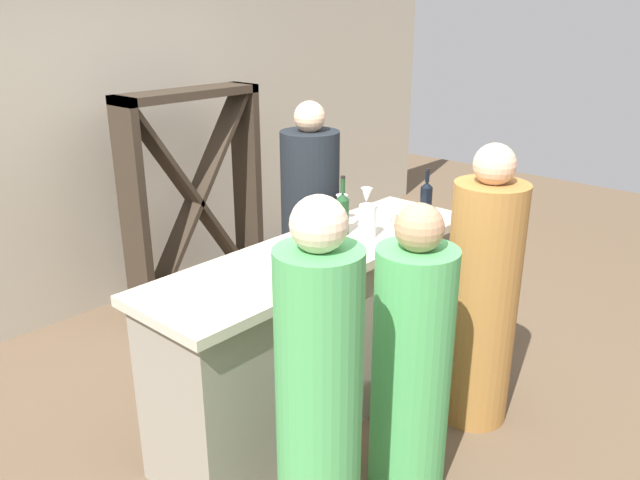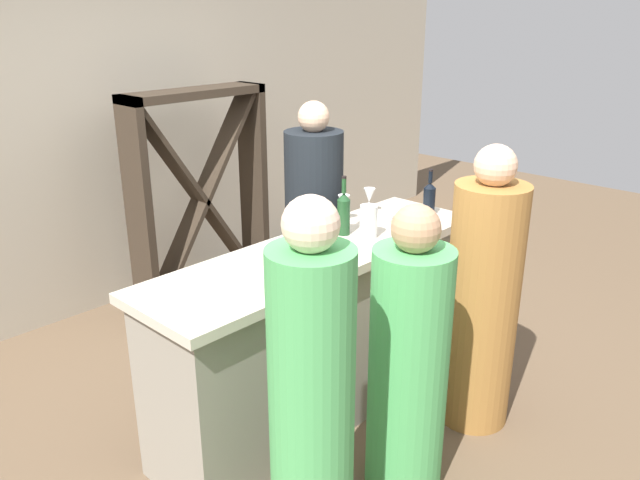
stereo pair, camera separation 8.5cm
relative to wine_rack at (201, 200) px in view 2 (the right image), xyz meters
name	(u,v)px [view 2 (the right image)]	position (x,y,z in m)	size (l,w,h in m)	color
ground_plane	(320,408)	(-0.44, -1.65, -0.82)	(12.00, 12.00, 0.00)	brown
back_wall	(100,122)	(-0.44, 0.55, 0.58)	(8.00, 0.10, 2.80)	#B2A893
bar_counter	(320,332)	(-0.44, -1.65, -0.32)	(2.09, 0.61, 0.99)	gray
wine_rack	(201,200)	(0.00, 0.00, 0.00)	(1.11, 0.28, 1.64)	#33281E
wine_bottle_leftmost_clear_pale	(317,240)	(-0.58, -1.76, 0.28)	(0.07, 0.07, 0.30)	#B7C6B2
wine_bottle_second_left_olive_green	(344,212)	(-0.19, -1.59, 0.30)	(0.07, 0.07, 0.33)	#193D1E
wine_bottle_center_near_black	(429,198)	(0.43, -1.73, 0.28)	(0.07, 0.07, 0.29)	black
wine_glass_near_left	(396,220)	(-0.05, -1.85, 0.28)	(0.08, 0.08, 0.15)	white
wine_glass_near_center	(369,196)	(0.21, -1.45, 0.28)	(0.07, 0.07, 0.16)	white
wine_glass_near_right	(344,203)	(-0.02, -1.44, 0.28)	(0.07, 0.07, 0.16)	white
water_pitcher	(369,221)	(-0.13, -1.72, 0.26)	(0.10, 0.10, 0.18)	silver
person_left_guest	(408,366)	(-0.60, -2.35, -0.17)	(0.39, 0.39, 1.42)	#4CA559
person_center_guest	(482,302)	(0.10, -2.32, -0.11)	(0.48, 0.48, 1.56)	#9E6B33
person_right_guest	(312,406)	(-1.21, -2.33, -0.08)	(0.40, 0.40, 1.58)	#4CA559
person_server_behind	(314,232)	(0.21, -0.97, -0.07)	(0.41, 0.41, 1.63)	black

